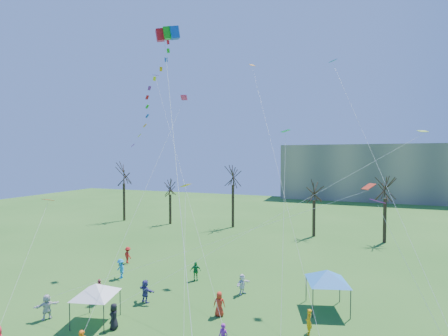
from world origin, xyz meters
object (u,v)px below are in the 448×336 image
(big_box_kite, at_px, (155,95))
(canopy_tent_blue, at_px, (327,276))
(canopy_tent_white, at_px, (96,289))
(distant_building, at_px, (397,173))

(big_box_kite, bearing_deg, canopy_tent_blue, 27.24)
(canopy_tent_blue, bearing_deg, big_box_kite, -152.76)
(big_box_kite, height_order, canopy_tent_blue, big_box_kite)
(big_box_kite, distance_m, canopy_tent_white, 14.26)
(distant_building, bearing_deg, canopy_tent_white, -111.63)
(distant_building, bearing_deg, canopy_tent_blue, -102.50)
(canopy_tent_white, bearing_deg, big_box_kite, 24.98)
(big_box_kite, relative_size, canopy_tent_white, 5.99)
(big_box_kite, relative_size, canopy_tent_blue, 5.49)
(canopy_tent_white, bearing_deg, distant_building, 68.37)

